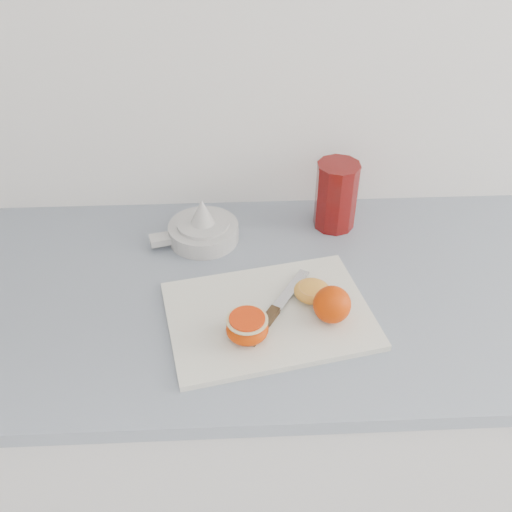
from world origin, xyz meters
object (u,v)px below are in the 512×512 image
object	(u,v)px
red_tumbler	(336,198)
cutting_board	(269,315)
half_orange	(247,328)
counter	(286,422)
citrus_juicer	(203,229)

from	to	relation	value
red_tumbler	cutting_board	bearing A→B (deg)	-119.36
half_orange	cutting_board	bearing A→B (deg)	54.34
counter	cutting_board	distance (m)	0.46
red_tumbler	half_orange	bearing A→B (deg)	-120.48
half_orange	citrus_juicer	size ratio (longest dim) A/B	0.39
citrus_juicer	red_tumbler	bearing A→B (deg)	8.43
half_orange	red_tumbler	distance (m)	0.40
counter	half_orange	xyz separation A→B (m)	(-0.09, -0.15, 0.48)
cutting_board	citrus_juicer	distance (m)	0.28
cutting_board	half_orange	world-z (taller)	half_orange
citrus_juicer	red_tumbler	world-z (taller)	red_tumbler
half_orange	red_tumbler	world-z (taller)	red_tumbler
counter	citrus_juicer	size ratio (longest dim) A/B	12.13
counter	half_orange	distance (m)	0.51
half_orange	counter	bearing A→B (deg)	57.34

